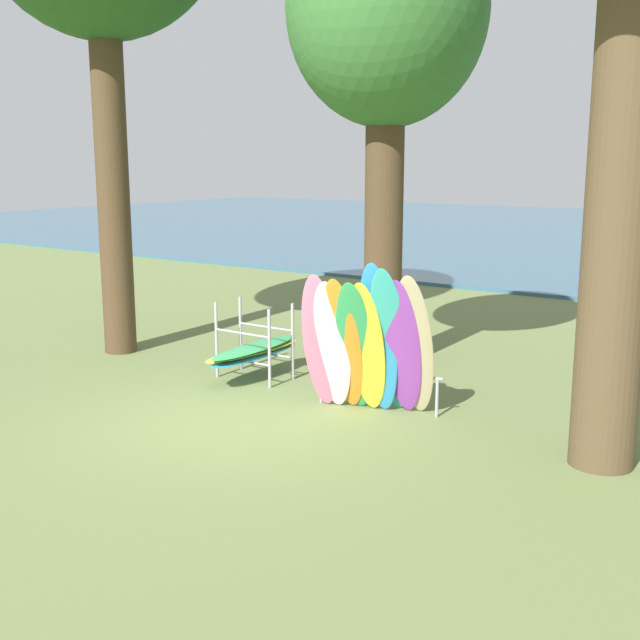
# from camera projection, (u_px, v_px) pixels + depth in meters

# --- Properties ---
(ground_plane) EXTENTS (80.00, 80.00, 0.00)m
(ground_plane) POSITION_uv_depth(u_px,v_px,m) (228.00, 420.00, 10.96)
(ground_plane) COLOR olive
(tree_mid_behind) EXTENTS (3.21, 3.21, 7.69)m
(tree_mid_behind) POSITION_uv_depth(u_px,v_px,m) (387.00, 19.00, 12.58)
(tree_mid_behind) COLOR #4C3823
(tree_mid_behind) RESTS_ON ground
(leaning_board_pile) EXTENTS (1.96, 1.26, 2.20)m
(leaning_board_pile) POSITION_uv_depth(u_px,v_px,m) (368.00, 345.00, 10.97)
(leaning_board_pile) COLOR pink
(leaning_board_pile) RESTS_ON ground
(board_storage_rack) EXTENTS (1.15, 2.12, 1.25)m
(board_storage_rack) POSITION_uv_depth(u_px,v_px,m) (254.00, 350.00, 12.97)
(board_storage_rack) COLOR #9EA0A5
(board_storage_rack) RESTS_ON ground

